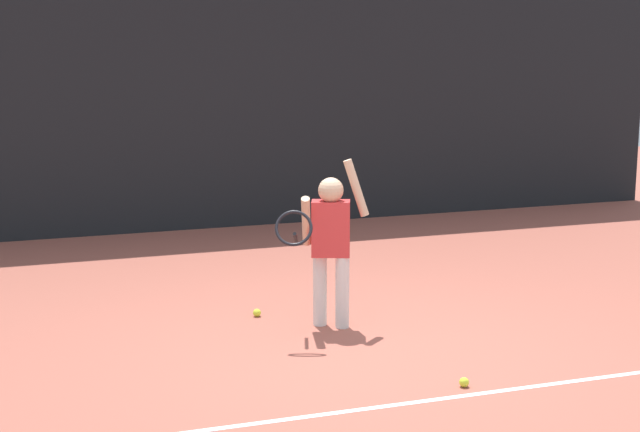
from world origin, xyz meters
TOP-DOWN VIEW (x-y plane):
  - ground_plane at (0.00, 0.00)m, footprint 20.00×20.00m
  - court_line_baseline at (0.00, -1.04)m, footprint 9.00×0.05m
  - back_fence_windscreen at (0.00, 4.81)m, footprint 11.85×0.08m
  - fence_post_2 at (0.00, 4.87)m, footprint 0.09×0.09m
  - fence_post_3 at (2.89, 4.87)m, footprint 0.09×0.09m
  - fence_post_4 at (5.78, 4.87)m, footprint 0.09×0.09m
  - tennis_player at (-0.01, 0.65)m, footprint 0.85×0.56m
  - tennis_ball_0 at (-0.49, 1.10)m, footprint 0.07×0.07m
  - tennis_ball_2 at (0.40, -0.89)m, footprint 0.07×0.07m
  - tennis_ball_3 at (1.44, 4.22)m, footprint 0.07×0.07m

SIDE VIEW (x-z plane):
  - ground_plane at x=0.00m, z-range 0.00..0.00m
  - court_line_baseline at x=0.00m, z-range 0.00..0.00m
  - tennis_ball_0 at x=-0.49m, z-range 0.00..0.07m
  - tennis_ball_2 at x=0.40m, z-range 0.00..0.07m
  - tennis_ball_3 at x=1.44m, z-range 0.00..0.07m
  - tennis_player at x=-0.01m, z-range 0.05..1.40m
  - back_fence_windscreen at x=0.00m, z-range 0.00..3.29m
  - fence_post_2 at x=0.00m, z-range 0.00..3.44m
  - fence_post_3 at x=2.89m, z-range 0.00..3.44m
  - fence_post_4 at x=5.78m, z-range 0.00..3.44m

